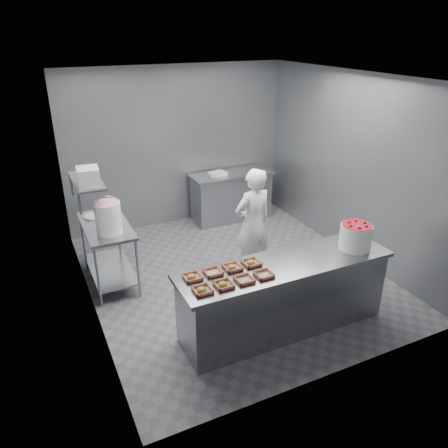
{
  "coord_description": "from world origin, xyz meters",
  "views": [
    {
      "loc": [
        -2.5,
        -4.97,
        3.37
      ],
      "look_at": [
        -0.24,
        -0.2,
        0.96
      ],
      "focal_mm": 35.0,
      "sensor_mm": 36.0,
      "label": 1
    }
  ],
  "objects_px": {
    "tray_4": "(192,277)",
    "back_counter": "(231,196)",
    "tray_3": "(264,274)",
    "service_counter": "(284,296)",
    "tray_7": "(251,263)",
    "tray_0": "(202,290)",
    "prep_table": "(108,245)",
    "strawberry_tub": "(356,236)",
    "tray_1": "(224,285)",
    "tray_6": "(232,267)",
    "worker": "(253,224)",
    "tray_2": "(244,280)",
    "tray_5": "(213,272)",
    "appliance": "(88,176)",
    "glaze_bucket": "(108,217)"
  },
  "relations": [
    {
      "from": "tray_3",
      "to": "tray_1",
      "type": "bearing_deg",
      "value": -180.0
    },
    {
      "from": "tray_1",
      "to": "tray_7",
      "type": "relative_size",
      "value": 1.0
    },
    {
      "from": "tray_1",
      "to": "tray_0",
      "type": "bearing_deg",
      "value": 180.0
    },
    {
      "from": "tray_4",
      "to": "tray_3",
      "type": "bearing_deg",
      "value": -21.21
    },
    {
      "from": "back_counter",
      "to": "tray_4",
      "type": "distance_m",
      "value": 3.73
    },
    {
      "from": "service_counter",
      "to": "strawberry_tub",
      "type": "distance_m",
      "value": 1.13
    },
    {
      "from": "back_counter",
      "to": "tray_1",
      "type": "distance_m",
      "value": 3.85
    },
    {
      "from": "prep_table",
      "to": "appliance",
      "type": "distance_m",
      "value": 1.12
    },
    {
      "from": "tray_5",
      "to": "tray_4",
      "type": "bearing_deg",
      "value": -180.0
    },
    {
      "from": "tray_6",
      "to": "worker",
      "type": "distance_m",
      "value": 1.44
    },
    {
      "from": "prep_table",
      "to": "tray_6",
      "type": "height_order",
      "value": "tray_6"
    },
    {
      "from": "tray_6",
      "to": "tray_5",
      "type": "bearing_deg",
      "value": 180.0
    },
    {
      "from": "service_counter",
      "to": "tray_3",
      "type": "xyz_separation_m",
      "value": [
        -0.37,
        -0.14,
        0.47
      ]
    },
    {
      "from": "back_counter",
      "to": "tray_7",
      "type": "height_order",
      "value": "tray_7"
    },
    {
      "from": "prep_table",
      "to": "tray_2",
      "type": "distance_m",
      "value": 2.36
    },
    {
      "from": "tray_4",
      "to": "tray_7",
      "type": "relative_size",
      "value": 1.0
    },
    {
      "from": "tray_4",
      "to": "tray_5",
      "type": "height_order",
      "value": "tray_4"
    },
    {
      "from": "prep_table",
      "to": "tray_4",
      "type": "height_order",
      "value": "tray_4"
    },
    {
      "from": "tray_4",
      "to": "back_counter",
      "type": "bearing_deg",
      "value": 57.3
    },
    {
      "from": "tray_7",
      "to": "appliance",
      "type": "height_order",
      "value": "appliance"
    },
    {
      "from": "back_counter",
      "to": "strawberry_tub",
      "type": "height_order",
      "value": "strawberry_tub"
    },
    {
      "from": "worker",
      "to": "strawberry_tub",
      "type": "xyz_separation_m",
      "value": [
        0.68,
        -1.32,
        0.25
      ]
    },
    {
      "from": "tray_6",
      "to": "tray_7",
      "type": "distance_m",
      "value": 0.24
    },
    {
      "from": "tray_4",
      "to": "strawberry_tub",
      "type": "bearing_deg",
      "value": -5.15
    },
    {
      "from": "tray_1",
      "to": "tray_2",
      "type": "bearing_deg",
      "value": 0.0
    },
    {
      "from": "tray_4",
      "to": "tray_0",
      "type": "bearing_deg",
      "value": -90.0
    },
    {
      "from": "service_counter",
      "to": "tray_2",
      "type": "height_order",
      "value": "tray_2"
    },
    {
      "from": "tray_2",
      "to": "strawberry_tub",
      "type": "xyz_separation_m",
      "value": [
        1.56,
        0.1,
        0.15
      ]
    },
    {
      "from": "tray_1",
      "to": "tray_6",
      "type": "xyz_separation_m",
      "value": [
        0.24,
        0.28,
        0.0
      ]
    },
    {
      "from": "service_counter",
      "to": "tray_7",
      "type": "bearing_deg",
      "value": 159.57
    },
    {
      "from": "tray_3",
      "to": "strawberry_tub",
      "type": "xyz_separation_m",
      "value": [
        1.32,
        0.1,
        0.15
      ]
    },
    {
      "from": "appliance",
      "to": "prep_table",
      "type": "bearing_deg",
      "value": 57.69
    },
    {
      "from": "tray_3",
      "to": "tray_0",
      "type": "bearing_deg",
      "value": -180.0
    },
    {
      "from": "worker",
      "to": "strawberry_tub",
      "type": "bearing_deg",
      "value": 109.43
    },
    {
      "from": "service_counter",
      "to": "tray_0",
      "type": "height_order",
      "value": "tray_0"
    },
    {
      "from": "tray_1",
      "to": "tray_4",
      "type": "distance_m",
      "value": 0.37
    },
    {
      "from": "tray_2",
      "to": "tray_7",
      "type": "relative_size",
      "value": 1.0
    },
    {
      "from": "service_counter",
      "to": "appliance",
      "type": "distance_m",
      "value": 2.79
    },
    {
      "from": "tray_4",
      "to": "tray_7",
      "type": "bearing_deg",
      "value": 0.0
    },
    {
      "from": "tray_6",
      "to": "tray_7",
      "type": "height_order",
      "value": "same"
    },
    {
      "from": "appliance",
      "to": "tray_7",
      "type": "bearing_deg",
      "value": -42.77
    },
    {
      "from": "tray_0",
      "to": "tray_3",
      "type": "height_order",
      "value": "tray_0"
    },
    {
      "from": "strawberry_tub",
      "to": "glaze_bucket",
      "type": "distance_m",
      "value": 3.11
    },
    {
      "from": "tray_0",
      "to": "prep_table",
      "type": "bearing_deg",
      "value": 104.83
    },
    {
      "from": "tray_2",
      "to": "tray_7",
      "type": "xyz_separation_m",
      "value": [
        0.24,
        0.28,
        0.0
      ]
    },
    {
      "from": "prep_table",
      "to": "strawberry_tub",
      "type": "relative_size",
      "value": 3.14
    },
    {
      "from": "tray_3",
      "to": "tray_4",
      "type": "relative_size",
      "value": 1.0
    },
    {
      "from": "back_counter",
      "to": "worker",
      "type": "relative_size",
      "value": 0.92
    },
    {
      "from": "tray_1",
      "to": "tray_5",
      "type": "bearing_deg",
      "value": 89.38
    },
    {
      "from": "prep_table",
      "to": "back_counter",
      "type": "xyz_separation_m",
      "value": [
        2.55,
        1.3,
        -0.14
      ]
    }
  ]
}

